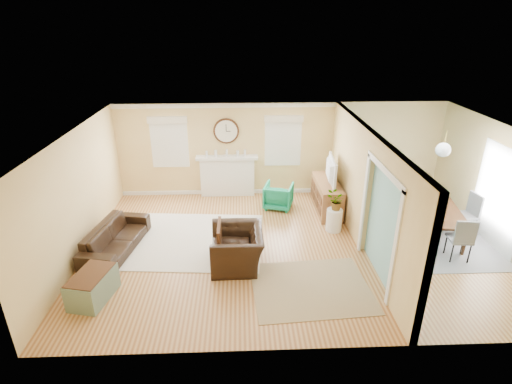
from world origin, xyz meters
TOP-DOWN VIEW (x-y plane):
  - floor at (0.00, 0.00)m, footprint 9.00×9.00m
  - wall_back at (0.00, 3.00)m, footprint 9.00×0.02m
  - wall_front at (0.00, -3.00)m, footprint 9.00×0.02m
  - wall_left at (-4.50, 0.00)m, footprint 0.02×6.00m
  - wall_right at (4.50, 0.00)m, footprint 0.02×6.00m
  - ceiling at (0.00, 0.00)m, footprint 9.00×6.00m
  - partition at (1.51, 0.28)m, footprint 0.17×6.00m
  - fireplace at (-1.50, 2.88)m, footprint 1.70×0.30m
  - wall_clock at (-1.50, 2.97)m, footprint 0.70×0.07m
  - window_left at (-3.05, 2.95)m, footprint 1.05×0.13m
  - window_right at (0.05, 2.95)m, footprint 1.05×0.13m
  - french_doors at (4.45, 0.00)m, footprint 0.06×1.70m
  - pendant at (3.00, 0.00)m, footprint 0.30×0.30m
  - rug_cream at (-2.16, 0.35)m, footprint 3.15×2.78m
  - rug_jute at (0.16, -1.50)m, footprint 2.30×1.93m
  - rug_grey at (3.35, 0.40)m, footprint 2.51×3.14m
  - sofa at (-3.86, 0.01)m, footprint 1.12×2.13m
  - eames_chair at (-1.22, -0.66)m, footprint 1.05×1.20m
  - green_chair at (-0.13, 2.00)m, footprint 0.88×0.90m
  - trunk at (-3.81, -1.65)m, footprint 0.74×1.01m
  - credenza at (1.10, 1.78)m, footprint 0.55×1.63m
  - tv at (1.08, 1.78)m, footprint 0.24×1.13m
  - garden_stool at (1.07, 0.68)m, footprint 0.37×0.37m
  - potted_plant at (1.07, 0.68)m, footprint 0.41×0.35m
  - dining_table at (3.35, 0.40)m, footprint 1.38×2.05m
  - dining_chair_n at (3.31, 1.53)m, footprint 0.46×0.46m
  - dining_chair_s at (3.38, -0.62)m, footprint 0.47×0.47m
  - dining_chair_w at (2.60, 0.45)m, footprint 0.45×0.45m
  - dining_chair_e at (4.03, 0.38)m, footprint 0.50×0.50m

SIDE VIEW (x-z plane):
  - floor at x=0.00m, z-range 0.00..0.00m
  - rug_jute at x=0.16m, z-range 0.00..0.01m
  - rug_grey at x=3.35m, z-range 0.00..0.01m
  - rug_cream at x=-2.16m, z-range 0.00..0.02m
  - trunk at x=-3.81m, z-range 0.00..0.53m
  - garden_stool at x=1.07m, z-range 0.00..0.54m
  - sofa at x=-3.86m, z-range 0.00..0.59m
  - green_chair at x=-0.13m, z-range 0.00..0.66m
  - dining_table at x=3.35m, z-range 0.00..0.66m
  - eames_chair at x=-1.22m, z-range 0.00..0.77m
  - credenza at x=1.10m, z-range 0.00..0.80m
  - dining_chair_n at x=3.31m, z-range 0.08..1.00m
  - dining_chair_w at x=2.60m, z-range 0.08..1.01m
  - dining_chair_s at x=3.38m, z-range 0.09..1.06m
  - dining_chair_e at x=4.03m, z-range 0.09..1.10m
  - fireplace at x=-1.50m, z-range 0.01..1.18m
  - potted_plant at x=1.07m, z-range 0.54..1.00m
  - french_doors at x=4.45m, z-range 0.00..2.20m
  - tv at x=1.08m, z-range 0.80..1.44m
  - wall_back at x=0.00m, z-range 0.00..2.60m
  - wall_front at x=0.00m, z-range 0.00..2.60m
  - wall_left at x=-4.50m, z-range 0.00..2.60m
  - wall_right at x=4.50m, z-range 0.00..2.60m
  - partition at x=1.51m, z-range 0.06..2.66m
  - window_left at x=-3.05m, z-range 0.95..2.37m
  - window_right at x=0.05m, z-range 0.95..2.37m
  - wall_clock at x=-1.50m, z-range 1.50..2.20m
  - pendant at x=3.00m, z-range 1.93..2.48m
  - ceiling at x=0.00m, z-range 2.59..2.61m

